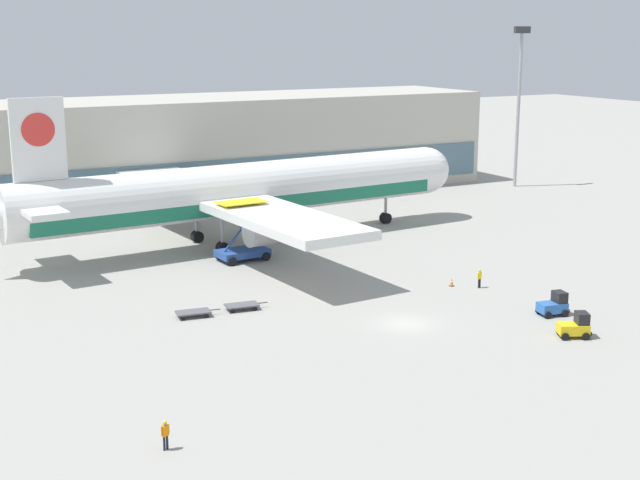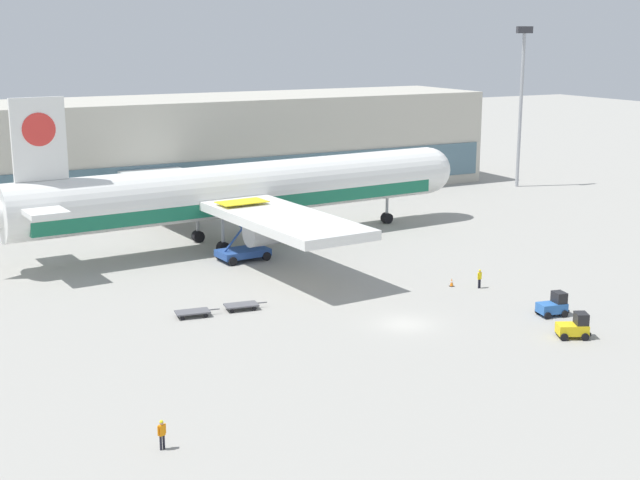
% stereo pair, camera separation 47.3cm
% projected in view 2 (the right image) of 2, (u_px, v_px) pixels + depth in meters
% --- Properties ---
extents(ground_plane, '(400.00, 400.00, 0.00)m').
position_uv_depth(ground_plane, '(405.00, 324.00, 71.97)').
color(ground_plane, '#9E9B93').
extents(terminal_building, '(90.00, 18.20, 14.00)m').
position_uv_depth(terminal_building, '(187.00, 148.00, 126.16)').
color(terminal_building, '#BCB7A8').
rests_on(terminal_building, ground_plane).
extents(light_mast, '(2.80, 0.50, 23.80)m').
position_uv_depth(light_mast, '(521.00, 96.00, 132.74)').
color(light_mast, '#9EA0A5').
rests_on(light_mast, ground_plane).
extents(airplane_main, '(58.08, 48.47, 17.00)m').
position_uv_depth(airplane_main, '(237.00, 192.00, 97.81)').
color(airplane_main, white).
rests_on(airplane_main, ground_plane).
extents(scissor_lift_loader, '(5.41, 3.71, 6.16)m').
position_uv_depth(scissor_lift_loader, '(243.00, 238.00, 91.67)').
color(scissor_lift_loader, '#284C99').
rests_on(scissor_lift_loader, ground_plane).
extents(baggage_tug_foreground, '(2.66, 2.01, 2.00)m').
position_uv_depth(baggage_tug_foreground, '(554.00, 305.00, 73.97)').
color(baggage_tug_foreground, '#2D66B7').
rests_on(baggage_tug_foreground, ground_plane).
extents(baggage_tug_mid, '(2.81, 2.44, 2.00)m').
position_uv_depth(baggage_tug_mid, '(575.00, 327.00, 68.60)').
color(baggage_tug_mid, yellow).
rests_on(baggage_tug_mid, ground_plane).
extents(baggage_dolly_lead, '(3.77, 1.86, 0.48)m').
position_uv_depth(baggage_dolly_lead, '(193.00, 312.00, 73.80)').
color(baggage_dolly_lead, '#56565B').
rests_on(baggage_dolly_lead, ground_plane).
extents(baggage_dolly_second, '(3.77, 1.86, 0.48)m').
position_uv_depth(baggage_dolly_second, '(241.00, 305.00, 75.65)').
color(baggage_dolly_second, '#56565B').
rests_on(baggage_dolly_second, ground_plane).
extents(ground_crew_near, '(0.55, 0.32, 1.78)m').
position_uv_depth(ground_crew_near, '(480.00, 277.00, 81.85)').
color(ground_crew_near, black).
rests_on(ground_crew_near, ground_plane).
extents(ground_crew_far, '(0.55, 0.32, 1.79)m').
position_uv_depth(ground_crew_far, '(162.00, 432.00, 50.18)').
color(ground_crew_far, black).
rests_on(ground_crew_far, ground_plane).
extents(traffic_cone_near, '(0.40, 0.40, 0.78)m').
position_uv_depth(traffic_cone_near, '(452.00, 282.00, 82.56)').
color(traffic_cone_near, black).
rests_on(traffic_cone_near, ground_plane).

